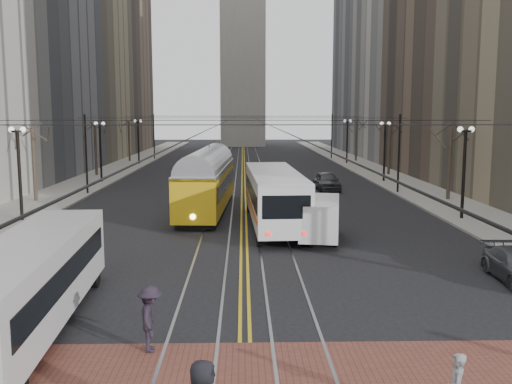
{
  "coord_description": "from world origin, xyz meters",
  "views": [
    {
      "loc": [
        -0.04,
        -16.94,
        6.68
      ],
      "look_at": [
        0.57,
        9.65,
        3.0
      ],
      "focal_mm": 40.0,
      "sensor_mm": 36.0,
      "label": 1
    }
  ],
  "objects_px": {
    "transit_bus": "(30,287)",
    "cargo_van": "(320,220)",
    "rear_bus": "(274,199)",
    "sedan_grey": "(327,181)",
    "pedestrian_d": "(150,319)",
    "streetcar": "(207,187)"
  },
  "relations": [
    {
      "from": "rear_bus",
      "to": "pedestrian_d",
      "type": "relative_size",
      "value": 6.7
    },
    {
      "from": "cargo_van",
      "to": "sedan_grey",
      "type": "bearing_deg",
      "value": 90.35
    },
    {
      "from": "streetcar",
      "to": "cargo_van",
      "type": "height_order",
      "value": "streetcar"
    },
    {
      "from": "cargo_van",
      "to": "pedestrian_d",
      "type": "relative_size",
      "value": 2.66
    },
    {
      "from": "transit_bus",
      "to": "cargo_van",
      "type": "height_order",
      "value": "transit_bus"
    },
    {
      "from": "transit_bus",
      "to": "pedestrian_d",
      "type": "distance_m",
      "value": 4.2
    },
    {
      "from": "pedestrian_d",
      "to": "transit_bus",
      "type": "bearing_deg",
      "value": 61.51
    },
    {
      "from": "rear_bus",
      "to": "cargo_van",
      "type": "bearing_deg",
      "value": -63.13
    },
    {
      "from": "cargo_van",
      "to": "sedan_grey",
      "type": "distance_m",
      "value": 20.33
    },
    {
      "from": "transit_bus",
      "to": "cargo_van",
      "type": "relative_size",
      "value": 2.27
    },
    {
      "from": "streetcar",
      "to": "sedan_grey",
      "type": "distance_m",
      "value": 14.52
    },
    {
      "from": "transit_bus",
      "to": "rear_bus",
      "type": "bearing_deg",
      "value": 59.69
    },
    {
      "from": "sedan_grey",
      "to": "pedestrian_d",
      "type": "height_order",
      "value": "pedestrian_d"
    },
    {
      "from": "transit_bus",
      "to": "pedestrian_d",
      "type": "bearing_deg",
      "value": -24.31
    },
    {
      "from": "streetcar",
      "to": "rear_bus",
      "type": "bearing_deg",
      "value": -48.62
    },
    {
      "from": "transit_bus",
      "to": "sedan_grey",
      "type": "relative_size",
      "value": 2.4
    },
    {
      "from": "transit_bus",
      "to": "cargo_van",
      "type": "distance_m",
      "value": 16.29
    },
    {
      "from": "cargo_van",
      "to": "pedestrian_d",
      "type": "distance_m",
      "value": 15.41
    },
    {
      "from": "cargo_van",
      "to": "rear_bus",
      "type": "bearing_deg",
      "value": 128.81
    },
    {
      "from": "rear_bus",
      "to": "sedan_grey",
      "type": "xyz_separation_m",
      "value": [
        5.5,
        16.11,
        -0.84
      ]
    },
    {
      "from": "rear_bus",
      "to": "pedestrian_d",
      "type": "xyz_separation_m",
      "value": [
        -4.46,
        -17.85,
        -0.69
      ]
    },
    {
      "from": "streetcar",
      "to": "rear_bus",
      "type": "distance_m",
      "value": 6.93
    }
  ]
}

